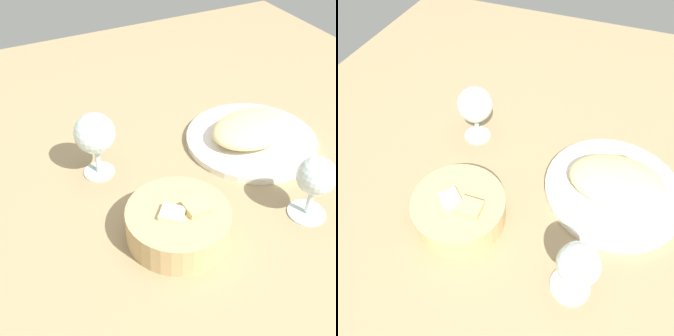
# 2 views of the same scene
# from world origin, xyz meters

# --- Properties ---
(ground_plane) EXTENTS (1.40, 1.40, 0.02)m
(ground_plane) POSITION_xyz_m (0.00, 0.00, -0.01)
(ground_plane) COLOR #A0865E
(plate) EXTENTS (0.28, 0.28, 0.01)m
(plate) POSITION_xyz_m (-0.14, 0.02, 0.01)
(plate) COLOR white
(plate) RESTS_ON ground_plane
(omelette) EXTENTS (0.20, 0.15, 0.05)m
(omelette) POSITION_xyz_m (-0.14, 0.02, 0.04)
(omelette) COLOR #EECB8C
(omelette) RESTS_ON plate
(lettuce_garnish) EXTENTS (0.05, 0.05, 0.01)m
(lettuce_garnish) POSITION_xyz_m (-0.14, -0.05, 0.02)
(lettuce_garnish) COLOR #4B8C34
(lettuce_garnish) RESTS_ON plate
(bread_basket) EXTENTS (0.17, 0.17, 0.07)m
(bread_basket) POSITION_xyz_m (0.13, 0.19, 0.03)
(bread_basket) COLOR tan
(bread_basket) RESTS_ON ground_plane
(wine_glass_near) EXTENTS (0.08, 0.08, 0.13)m
(wine_glass_near) POSITION_xyz_m (0.19, -0.03, 0.09)
(wine_glass_near) COLOR silver
(wine_glass_near) RESTS_ON ground_plane
(wine_glass_far) EXTENTS (0.07, 0.07, 0.12)m
(wine_glass_far) POSITION_xyz_m (-0.10, 0.25, 0.08)
(wine_glass_far) COLOR silver
(wine_glass_far) RESTS_ON ground_plane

